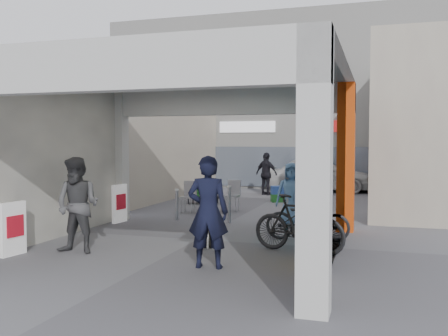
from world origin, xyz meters
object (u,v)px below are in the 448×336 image
(border_collie, at_px, (207,234))
(man_with_dog, at_px, (208,212))
(man_elderly, at_px, (292,194))
(bicycle_rear, at_px, (299,224))
(white_van, at_px, (319,174))
(man_back_turned, at_px, (78,205))
(cafe_set, at_px, (210,200))
(produce_stand, at_px, (203,195))
(man_crates, at_px, (267,174))
(bicycle_front, at_px, (307,219))

(border_collie, height_order, man_with_dog, man_with_dog)
(man_elderly, bearing_deg, border_collie, -117.75)
(border_collie, distance_m, bicycle_rear, 1.86)
(white_van, bearing_deg, man_back_turned, 163.57)
(man_with_dog, bearing_deg, man_back_turned, -14.65)
(cafe_set, bearing_deg, man_with_dog, -71.38)
(border_collie, bearing_deg, produce_stand, 105.37)
(man_crates, relative_size, bicycle_front, 0.95)
(bicycle_front, bearing_deg, man_with_dog, 153.40)
(border_collie, height_order, man_elderly, man_elderly)
(bicycle_rear, bearing_deg, white_van, 18.56)
(man_with_dog, bearing_deg, bicycle_rear, -137.04)
(produce_stand, relative_size, white_van, 0.25)
(bicycle_rear, bearing_deg, cafe_set, 49.36)
(man_crates, height_order, white_van, man_crates)
(man_back_turned, distance_m, man_crates, 11.34)
(cafe_set, bearing_deg, bicycle_rear, -54.63)
(man_back_turned, relative_size, white_van, 0.42)
(man_with_dog, height_order, man_elderly, man_with_dog)
(produce_stand, height_order, man_crates, man_crates)
(man_elderly, xyz_separation_m, white_van, (-0.33, 9.16, -0.06))
(bicycle_rear, bearing_deg, man_back_turned, 121.65)
(man_elderly, bearing_deg, man_with_dog, -104.28)
(man_with_dog, height_order, man_crates, man_with_dog)
(man_crates, distance_m, bicycle_rear, 10.39)
(cafe_set, bearing_deg, man_back_turned, -95.13)
(man_with_dog, relative_size, bicycle_rear, 1.03)
(border_collie, xyz_separation_m, bicycle_rear, (1.83, 0.06, 0.29))
(bicycle_front, relative_size, bicycle_rear, 0.97)
(cafe_set, distance_m, man_back_turned, 6.20)
(man_with_dog, xyz_separation_m, bicycle_front, (1.28, 2.81, -0.48))
(cafe_set, distance_m, produce_stand, 1.93)
(produce_stand, xyz_separation_m, man_back_turned, (0.29, -7.88, 0.63))
(produce_stand, bearing_deg, man_elderly, -45.14)
(produce_stand, xyz_separation_m, border_collie, (2.47, -6.67, -0.02))
(man_back_turned, relative_size, bicycle_rear, 0.99)
(border_collie, bearing_deg, man_with_dog, -75.10)
(border_collie, bearing_deg, bicycle_front, 30.17)
(man_back_turned, distance_m, white_van, 13.75)
(man_back_turned, bearing_deg, man_crates, 83.08)
(cafe_set, xyz_separation_m, bicycle_rear, (3.46, -4.87, 0.22))
(bicycle_front, bearing_deg, man_back_turned, 119.86)
(cafe_set, xyz_separation_m, man_back_turned, (-0.55, -6.14, 0.58))
(produce_stand, xyz_separation_m, bicycle_front, (4.30, -5.38, 0.19))
(produce_stand, relative_size, bicycle_front, 0.61)
(cafe_set, xyz_separation_m, border_collie, (1.62, -4.93, -0.07))
(man_elderly, distance_m, white_van, 9.17)
(man_with_dog, relative_size, man_elderly, 1.18)
(cafe_set, height_order, bicycle_rear, bicycle_rear)
(cafe_set, xyz_separation_m, white_van, (2.49, 7.26, 0.41))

